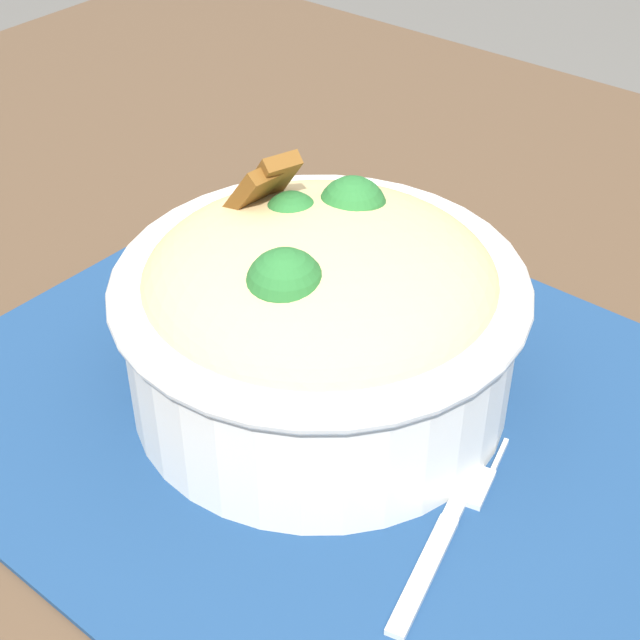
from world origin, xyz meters
TOP-DOWN VIEW (x-y plane):
  - table at (0.00, 0.00)m, footprint 1.27×1.00m
  - placemat at (-0.02, 0.01)m, footprint 0.44×0.36m
  - bowl at (-0.05, 0.01)m, footprint 0.26×0.26m
  - fork at (0.06, -0.02)m, footprint 0.05×0.13m

SIDE VIEW (x-z plane):
  - table at x=0.00m, z-range 0.32..1.10m
  - placemat at x=-0.02m, z-range 0.78..0.78m
  - fork at x=0.06m, z-range 0.78..0.79m
  - bowl at x=-0.05m, z-range 0.77..0.90m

